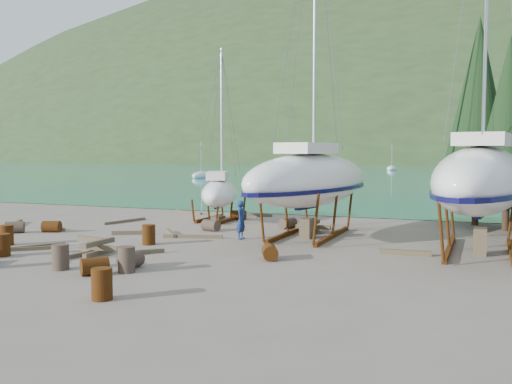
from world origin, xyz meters
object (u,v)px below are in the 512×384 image
at_px(small_sailboat_shore, 219,193).
at_px(worker, 241,220).
at_px(large_sailboat_near, 310,179).
at_px(large_sailboat_far, 482,179).

relative_size(small_sailboat_shore, worker, 5.61).
relative_size(large_sailboat_near, large_sailboat_far, 0.94).
height_order(large_sailboat_far, small_sailboat_shore, large_sailboat_far).
xyz_separation_m(large_sailboat_near, worker, (-2.75, -1.91, -1.86)).
bearing_deg(small_sailboat_shore, worker, -75.50).
bearing_deg(worker, large_sailboat_near, -56.58).
height_order(large_sailboat_far, worker, large_sailboat_far).
xyz_separation_m(large_sailboat_near, small_sailboat_shore, (-6.78, 4.14, -1.08)).
distance_m(small_sailboat_shore, worker, 7.31).
bearing_deg(small_sailboat_shore, large_sailboat_far, -40.91).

